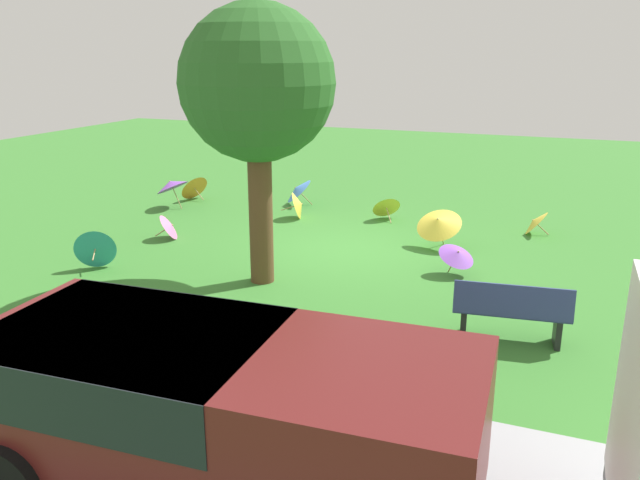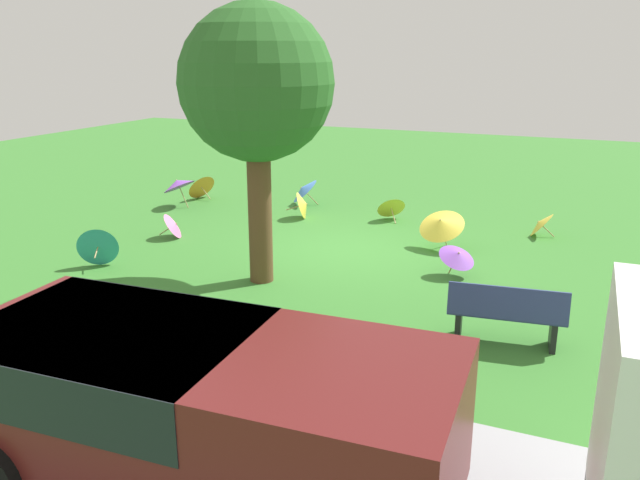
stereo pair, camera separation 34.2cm
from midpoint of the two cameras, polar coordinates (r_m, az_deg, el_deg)
name	(u,v)px [view 2 (the right image)]	position (r m, az deg, el deg)	size (l,w,h in m)	color
ground	(344,251)	(13.18, 2.86, -1.02)	(40.00, 40.00, 0.00)	#387A2D
road_strip	(88,447)	(7.40, -18.61, -17.00)	(40.00, 4.12, 0.01)	#9E9EA3
van_dark	(186,401)	(6.13, -10.16, -13.87)	(4.68, 2.30, 1.53)	#591919
park_bench	(506,314)	(9.37, 17.21, -6.28)	(1.65, 0.68, 0.90)	navy
shade_tree	(257,86)	(10.90, -4.73, 13.44)	(2.60, 2.60, 4.75)	brown
parasol_blue_0	(303,189)	(16.96, -0.92, 4.51)	(0.99, 1.05, 0.76)	tan
parasol_purple_0	(178,184)	(17.10, -11.92, 4.91)	(0.91, 0.91, 0.89)	tan
parasol_orange_0	(200,186)	(17.99, -10.02, 4.76)	(0.83, 0.94, 0.73)	tan
parasol_yellow_0	(540,223)	(15.01, 19.55, 1.39)	(0.59, 0.68, 0.59)	tan
parasol_yellow_1	(304,205)	(15.64, -0.81, 3.15)	(0.70, 0.74, 0.68)	tan
parasol_yellow_2	(391,206)	(15.64, 6.90, 3.02)	(0.87, 0.83, 0.65)	tan
parasol_purple_1	(458,255)	(11.90, 12.92, -1.35)	(0.92, 0.92, 0.62)	tan
parasol_pink_0	(174,225)	(14.37, -12.12, 1.31)	(0.64, 0.73, 0.57)	tan
parasol_yellow_3	(441,223)	(13.38, 11.41, 1.48)	(1.08, 1.05, 0.89)	tan
parasol_teal_2	(98,245)	(12.88, -18.34, -0.45)	(0.83, 0.74, 0.79)	tan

